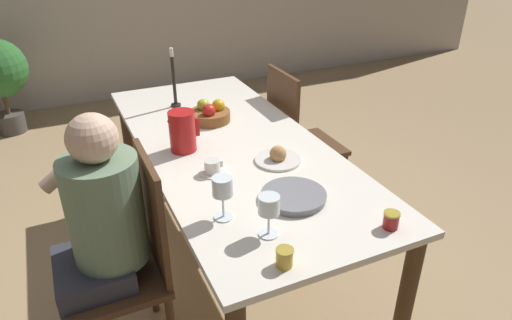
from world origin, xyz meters
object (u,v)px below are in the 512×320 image
Objects in this scene: person_seated at (99,227)px; jam_jar_amber at (391,219)px; fruit_bowl at (210,114)px; wine_glass_water at (222,188)px; candlestick_tall at (174,84)px; chair_opposite at (297,139)px; teacup_near_person at (212,168)px; wine_glass_juice at (269,207)px; serving_tray at (294,196)px; chair_person_side at (130,260)px; bread_plate at (278,157)px; red_pitcher at (182,131)px; jam_jar_red at (285,257)px.

person_seated is 1.14m from jam_jar_amber.
person_seated is at bearing -137.03° from fruit_bowl.
wine_glass_water is at bearing -119.17° from person_seated.
jam_jar_amber is 1.58m from candlestick_tall.
chair_opposite is 5.51× the size of wine_glass_water.
teacup_near_person is at bearing -79.54° from person_seated.
wine_glass_juice reaches higher than serving_tray.
candlestick_tall reaches higher than jam_jar_amber.
chair_person_side is 0.72m from wine_glass_juice.
fruit_bowl is (-0.12, 0.59, 0.02)m from bread_plate.
chair_person_side is 4.81× the size of red_pitcher.
candlestick_tall is (0.60, 0.97, 0.22)m from person_seated.
fruit_bowl is 0.64× the size of candlestick_tall.
person_seated is 1.16m from candlestick_tall.
chair_opposite is 4.44× the size of bread_plate.
fruit_bowl is (-0.61, -0.07, 0.31)m from chair_opposite.
wine_glass_juice is 0.19m from jam_jar_red.
red_pitcher is 3.08× the size of jam_jar_red.
chair_person_side is 0.57m from wine_glass_water.
serving_tray is 4.07× the size of jam_jar_amber.
chair_person_side is at bearing 127.15° from jam_jar_red.
wine_glass_water is 0.52m from bread_plate.
wine_glass_juice is 1.36× the size of teacup_near_person.
fruit_bowl is 0.34m from candlestick_tall.
jam_jar_amber is (0.43, -0.15, -0.08)m from wine_glass_juice.
chair_opposite is 1.07m from teacup_near_person.
red_pitcher is 0.39m from fruit_bowl.
wine_glass_water reaches higher than jam_jar_amber.
teacup_near_person is at bearing 77.03° from wine_glass_water.
jam_jar_red is at bearing -86.74° from red_pitcher.
chair_opposite reaches higher than teacup_near_person.
jam_jar_red is (-0.32, -0.66, 0.02)m from bread_plate.
bread_plate is at bearing 102.33° from jam_jar_amber.
jam_jar_amber is 1.26m from fruit_bowl.
jam_jar_amber is at bearing -53.92° from serving_tray.
serving_tray is at bearing -108.23° from person_seated.
teacup_near_person is 0.41m from serving_tray.
jam_jar_amber is at bearing -61.53° from red_pitcher.
teacup_near_person is at bearing 90.48° from jam_jar_red.
red_pitcher is (-0.86, -0.36, 0.37)m from chair_opposite.
wine_glass_juice is (0.08, -0.79, 0.02)m from red_pitcher.
person_seated is at bearing -141.37° from red_pitcher.
red_pitcher is at bearing 99.94° from teacup_near_person.
person_seated is 0.85m from bread_plate.
candlestick_tall is (-0.73, 0.24, 0.41)m from chair_opposite.
red_pitcher reaches higher than chair_opposite.
chair_opposite reaches higher than fruit_bowl.
wine_glass_water is 0.96m from fruit_bowl.
teacup_near_person is 0.34× the size of candlestick_tall.
person_seated is at bearing 150.00° from jam_jar_amber.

